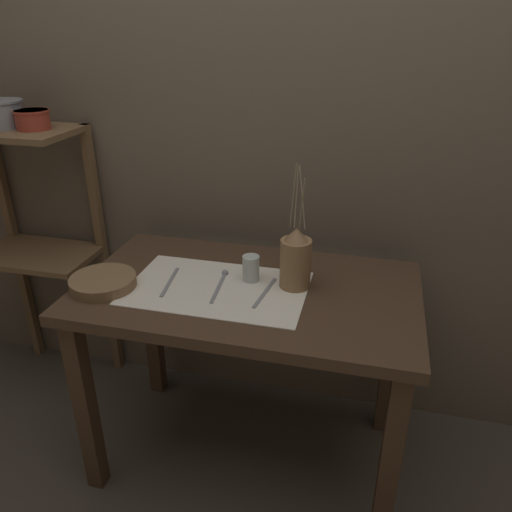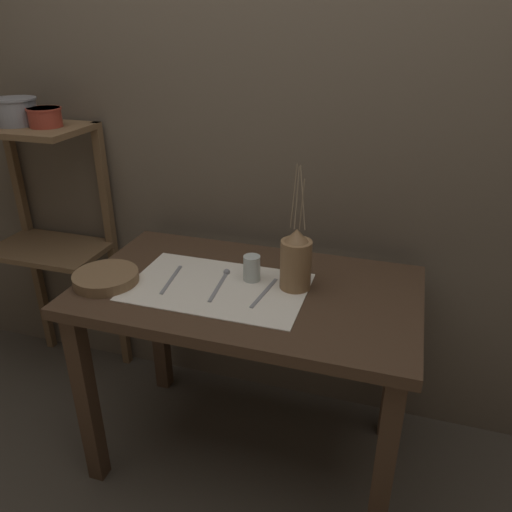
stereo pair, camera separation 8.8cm
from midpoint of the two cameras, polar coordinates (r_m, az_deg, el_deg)
The scene contains 13 objects.
ground_plane at distance 2.20m, azimuth -2.03°, elevation -21.47°, with size 12.00×12.00×0.00m, color #473F35.
stone_wall_back at distance 1.98m, azimuth 1.08°, elevation 13.61°, with size 7.00×0.06×2.40m.
wooden_table at distance 1.78m, azimuth -2.35°, elevation -6.85°, with size 1.16×0.68×0.77m.
wooden_shelf_unit at distance 2.38m, azimuth -24.82°, elevation 4.33°, with size 0.50×0.32×1.22m.
linen_cloth at distance 1.71m, azimuth -5.91°, elevation -3.67°, with size 0.61×0.38×0.00m.
pitcher_with_flowers at distance 1.67m, azimuth 3.05°, elevation -0.48°, with size 0.11×0.11×0.43m.
wooden_bowl at distance 1.80m, azimuth -18.42°, elevation -2.86°, with size 0.22×0.22×0.04m.
glass_tumbler_near at distance 1.73m, azimuth -2.02°, elevation -1.42°, with size 0.06×0.06×0.09m.
fork_inner at distance 1.77m, azimuth -11.23°, elevation -2.92°, with size 0.04×0.21×0.00m.
spoon_inner at distance 1.76m, azimuth -5.30°, elevation -2.64°, with size 0.04×0.22×0.02m.
knife_center at distance 1.67m, azimuth -0.49°, elevation -4.22°, with size 0.04×0.21×0.00m.
metal_pot_large at distance 2.27m, azimuth -28.20°, elevation 14.20°, with size 0.18×0.18×0.10m.
metal_pot_small at distance 2.18m, azimuth -25.28°, elevation 13.99°, with size 0.13×0.13×0.07m.
Camera 1 is at (0.39, -1.45, 1.61)m, focal length 35.00 mm.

